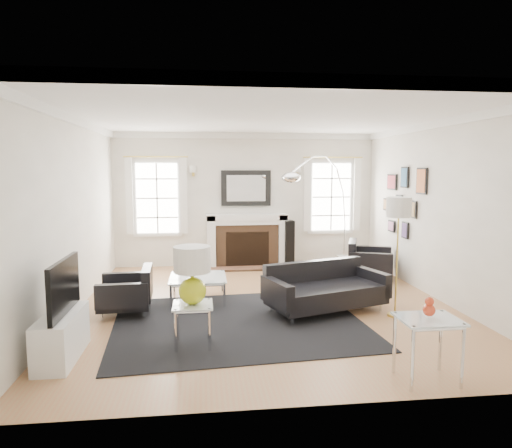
{
  "coord_description": "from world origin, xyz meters",
  "views": [
    {
      "loc": [
        -0.92,
        -6.65,
        2.04
      ],
      "look_at": [
        -0.1,
        0.3,
        1.2
      ],
      "focal_mm": 32.0,
      "sensor_mm": 36.0,
      "label": 1
    }
  ],
  "objects": [
    {
      "name": "floor",
      "position": [
        0.0,
        0.0,
        0.0
      ],
      "size": [
        6.0,
        6.0,
        0.0
      ],
      "primitive_type": "plane",
      "color": "#AC7148",
      "rests_on": "ground"
    },
    {
      "name": "back_wall",
      "position": [
        0.0,
        3.0,
        1.4
      ],
      "size": [
        5.5,
        0.04,
        2.8
      ],
      "primitive_type": "cube",
      "color": "white",
      "rests_on": "floor"
    },
    {
      "name": "front_wall",
      "position": [
        0.0,
        -3.0,
        1.4
      ],
      "size": [
        5.5,
        0.04,
        2.8
      ],
      "primitive_type": "cube",
      "color": "white",
      "rests_on": "floor"
    },
    {
      "name": "left_wall",
      "position": [
        -2.75,
        0.0,
        1.4
      ],
      "size": [
        0.04,
        6.0,
        2.8
      ],
      "primitive_type": "cube",
      "color": "white",
      "rests_on": "floor"
    },
    {
      "name": "right_wall",
      "position": [
        2.75,
        0.0,
        1.4
      ],
      "size": [
        0.04,
        6.0,
        2.8
      ],
      "primitive_type": "cube",
      "color": "white",
      "rests_on": "floor"
    },
    {
      "name": "ceiling",
      "position": [
        0.0,
        0.0,
        2.8
      ],
      "size": [
        5.5,
        6.0,
        0.02
      ],
      "primitive_type": "cube",
      "color": "white",
      "rests_on": "back_wall"
    },
    {
      "name": "crown_molding",
      "position": [
        0.0,
        0.0,
        2.74
      ],
      "size": [
        5.5,
        6.0,
        0.12
      ],
      "primitive_type": "cube",
      "color": "white",
      "rests_on": "back_wall"
    },
    {
      "name": "fireplace",
      "position": [
        0.0,
        2.79,
        0.54
      ],
      "size": [
        1.7,
        0.69,
        1.11
      ],
      "color": "white",
      "rests_on": "floor"
    },
    {
      "name": "mantel_mirror",
      "position": [
        0.0,
        2.95,
        1.65
      ],
      "size": [
        1.05,
        0.07,
        0.75
      ],
      "color": "black",
      "rests_on": "back_wall"
    },
    {
      "name": "window_left",
      "position": [
        -1.85,
        2.95,
        1.46
      ],
      "size": [
        1.24,
        0.15,
        1.62
      ],
      "color": "white",
      "rests_on": "back_wall"
    },
    {
      "name": "window_right",
      "position": [
        1.85,
        2.95,
        1.46
      ],
      "size": [
        1.24,
        0.15,
        1.62
      ],
      "color": "white",
      "rests_on": "back_wall"
    },
    {
      "name": "gallery_wall",
      "position": [
        2.72,
        1.3,
        1.53
      ],
      "size": [
        0.04,
        1.73,
        1.29
      ],
      "color": "black",
      "rests_on": "right_wall"
    },
    {
      "name": "tv_unit",
      "position": [
        -2.44,
        -1.7,
        0.33
      ],
      "size": [
        0.35,
        1.0,
        1.09
      ],
      "color": "white",
      "rests_on": "floor"
    },
    {
      "name": "area_rug",
      "position": [
        -0.46,
        -0.77,
        0.01
      ],
      "size": [
        3.46,
        2.96,
        0.01
      ],
      "primitive_type": "cube",
      "rotation": [
        0.0,
        0.0,
        0.08
      ],
      "color": "black",
      "rests_on": "floor"
    },
    {
      "name": "sofa",
      "position": [
        0.81,
        -0.36,
        0.31
      ],
      "size": [
        1.89,
        1.28,
        0.57
      ],
      "color": "black",
      "rests_on": "floor"
    },
    {
      "name": "armchair_left",
      "position": [
        -1.98,
        -0.17,
        0.3
      ],
      "size": [
        0.77,
        0.84,
        0.54
      ],
      "color": "black",
      "rests_on": "floor"
    },
    {
      "name": "armchair_right",
      "position": [
        2.14,
        1.45,
        0.33
      ],
      "size": [
        1.02,
        1.08,
        0.59
      ],
      "color": "black",
      "rests_on": "floor"
    },
    {
      "name": "coffee_table",
      "position": [
        -1.01,
        0.34,
        0.35
      ],
      "size": [
        0.86,
        0.86,
        0.38
      ],
      "color": "silver",
      "rests_on": "floor"
    },
    {
      "name": "side_table_left",
      "position": [
        -1.05,
        -1.51,
        0.4
      ],
      "size": [
        0.45,
        0.45,
        0.5
      ],
      "color": "silver",
      "rests_on": "floor"
    },
    {
      "name": "nesting_table",
      "position": [
        1.22,
        -2.65,
        0.5
      ],
      "size": [
        0.57,
        0.48,
        0.62
      ],
      "color": "silver",
      "rests_on": "floor"
    },
    {
      "name": "gourd_lamp",
      "position": [
        -1.05,
        -1.51,
        0.89
      ],
      "size": [
        0.42,
        0.42,
        0.67
      ],
      "color": "#B9C618",
      "rests_on": "side_table_left"
    },
    {
      "name": "orange_vase",
      "position": [
        1.22,
        -2.65,
        0.73
      ],
      "size": [
        0.12,
        0.12,
        0.19
      ],
      "color": "red",
      "rests_on": "nesting_table"
    },
    {
      "name": "arc_floor_lamp",
      "position": [
        1.37,
        2.05,
        1.3
      ],
      "size": [
        1.7,
        1.57,
        2.4
      ],
      "color": "silver",
      "rests_on": "floor"
    },
    {
      "name": "stick_floor_lamp",
      "position": [
        1.74,
        -0.74,
        1.44
      ],
      "size": [
        0.34,
        0.34,
        1.67
      ],
      "color": "gold",
      "rests_on": "floor"
    },
    {
      "name": "speaker_tower",
      "position": [
        0.87,
        2.65,
        0.49
      ],
      "size": [
        0.22,
        0.22,
        0.98
      ],
      "primitive_type": "cube",
      "rotation": [
        0.0,
        0.0,
        0.12
      ],
      "color": "black",
      "rests_on": "floor"
    }
  ]
}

